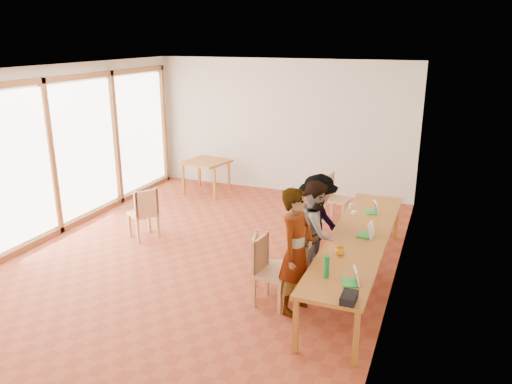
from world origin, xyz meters
The scene contains 24 objects.
ground centered at (0.00, 0.00, 0.00)m, with size 8.00×8.00×0.00m, color #9F4326.
wall_back centered at (0.00, 4.00, 1.50)m, with size 6.00×0.10×3.00m, color beige.
wall_right centered at (3.00, 0.00, 1.50)m, with size 0.10×8.00×3.00m, color beige.
window_wall centered at (-2.96, 0.00, 1.50)m, with size 0.10×8.00×3.00m, color white.
ceiling centered at (0.00, 0.00, 3.02)m, with size 6.00×8.00×0.04m, color white.
communal_table centered at (2.50, 0.01, 0.70)m, with size 0.80×4.00×0.75m.
side_table centered at (-1.54, 3.20, 0.67)m, with size 0.90×0.90×0.75m.
chair_near centered at (1.46, -0.98, 0.58)m, with size 0.49×0.49×0.50m.
chair_mid centered at (1.30, -0.76, 0.53)m, with size 0.49×0.49×0.46m.
chair_far centered at (1.31, 1.01, 0.63)m, with size 0.60×0.60×0.54m.
chair_empty centered at (1.57, 2.45, 0.57)m, with size 0.50×0.50×0.50m.
chair_spare centered at (-1.29, 0.31, 0.58)m, with size 0.61×0.61×0.50m.
person_near centered at (1.88, -1.02, 0.84)m, with size 0.61×0.40×1.69m, color gray.
person_mid centered at (1.90, -0.13, 0.77)m, with size 0.75×0.58×1.54m, color gray.
person_far centered at (1.86, 0.12, 0.78)m, with size 1.01×0.58×1.56m, color gray.
laptop_near centered at (2.69, -1.45, 0.80)m, with size 0.25×0.27×0.19m.
laptop_mid centered at (2.62, 0.04, 0.81)m, with size 0.23×0.27×0.21m.
laptop_far centered at (2.54, 1.07, 0.80)m, with size 0.26×0.27×0.19m.
yellow_mug centered at (2.38, -0.71, 0.80)m, with size 0.13×0.13×0.10m, color orange.
green_bottle centered at (2.36, -1.41, 0.89)m, with size 0.07×0.07×0.28m, color #157333.
clear_glass centered at (2.16, 1.14, 0.80)m, with size 0.07×0.07×0.09m, color silver.
condiment_cup centered at (2.26, 0.86, 0.78)m, with size 0.08×0.08×0.06m, color white.
pink_phone centered at (2.17, -0.26, 0.76)m, with size 0.05×0.10×0.01m, color #C22E7D.
black_pouch centered at (2.73, -1.86, 0.80)m, with size 0.16×0.26×0.09m, color black.
Camera 1 is at (3.53, -6.65, 3.48)m, focal length 35.00 mm.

